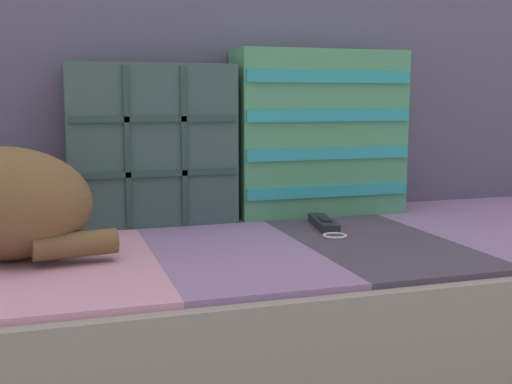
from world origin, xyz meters
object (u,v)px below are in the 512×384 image
object	(u,v)px
throw_pillow_striped	(319,133)
throw_pillow_quilted	(151,144)
game_remote_near	(324,224)
couch	(284,322)

from	to	relation	value
throw_pillow_striped	throw_pillow_quilted	bearing A→B (deg)	179.94
throw_pillow_quilted	game_remote_near	bearing A→B (deg)	-27.06
throw_pillow_striped	game_remote_near	bearing A→B (deg)	-108.53
couch	throw_pillow_striped	world-z (taller)	throw_pillow_striped
couch	game_remote_near	bearing A→B (deg)	14.06
throw_pillow_quilted	couch	bearing A→B (deg)	-39.66
throw_pillow_quilted	throw_pillow_striped	world-z (taller)	throw_pillow_striped
couch	throw_pillow_quilted	world-z (taller)	throw_pillow_quilted
throw_pillow_quilted	game_remote_near	xyz separation A→B (m)	(0.34, -0.17, -0.17)
throw_pillow_striped	couch	bearing A→B (deg)	-128.60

